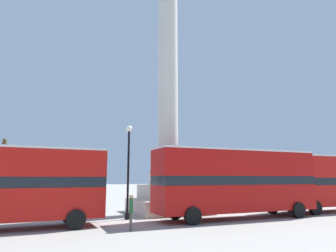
# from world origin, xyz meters

# --- Properties ---
(ground_plane) EXTENTS (200.00, 200.00, 0.00)m
(ground_plane) POSITION_xyz_m (0.00, 0.00, 0.00)
(ground_plane) COLOR #9E9B93
(monument_column) EXTENTS (5.29, 5.29, 26.38)m
(monument_column) POSITION_xyz_m (0.00, 0.00, 8.44)
(monument_column) COLOR beige
(monument_column) RESTS_ON ground_plane
(bus_b) EXTENTS (11.17, 2.77, 4.43)m
(bus_b) POSITION_xyz_m (2.90, -4.79, 2.44)
(bus_b) COLOR #A80F0C
(bus_b) RESTS_ON ground_plane
(bus_c) EXTENTS (10.23, 3.16, 4.20)m
(bus_c) POSITION_xyz_m (-10.82, -3.95, 2.33)
(bus_c) COLOR #B7140F
(bus_c) RESTS_ON ground_plane
(equestrian_statue) EXTENTS (3.98, 3.17, 5.65)m
(equestrian_statue) POSITION_xyz_m (-11.79, 4.63, 1.52)
(equestrian_statue) COLOR beige
(equestrian_statue) RESTS_ON ground_plane
(street_lamp) EXTENTS (0.42, 0.42, 6.03)m
(street_lamp) POSITION_xyz_m (-3.81, -2.41, 3.35)
(street_lamp) COLOR black
(street_lamp) RESTS_ON ground_plane
(pedestrian_near_lamp) EXTENTS (0.30, 0.50, 1.77)m
(pedestrian_near_lamp) POSITION_xyz_m (-4.68, -6.36, 1.00)
(pedestrian_near_lamp) COLOR #4C473D
(pedestrian_near_lamp) RESTS_ON ground_plane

